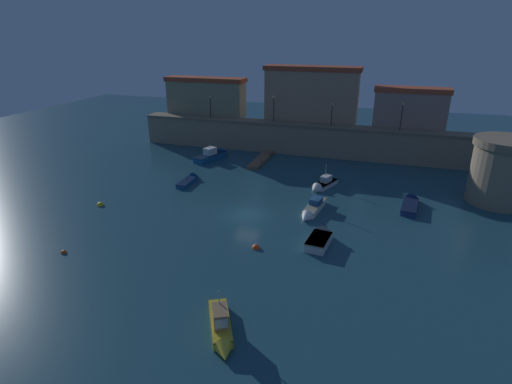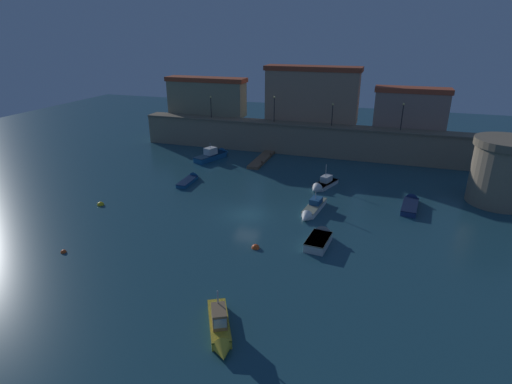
{
  "view_description": "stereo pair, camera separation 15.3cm",
  "coord_description": "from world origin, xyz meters",
  "px_view_note": "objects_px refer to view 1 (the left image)",
  "views": [
    {
      "loc": [
        12.69,
        -36.27,
        17.74
      ],
      "look_at": [
        0.0,
        3.04,
        1.38
      ],
      "focal_mm": 28.7,
      "sensor_mm": 36.0,
      "label": 1
    },
    {
      "loc": [
        12.84,
        -36.23,
        17.74
      ],
      "look_at": [
        0.0,
        3.04,
        1.38
      ],
      "focal_mm": 28.7,
      "sensor_mm": 36.0,
      "label": 2
    }
  ],
  "objects_px": {
    "quay_lamp_3": "(402,112)",
    "moored_boat_3": "(312,209)",
    "mooring_buoy_0": "(64,253)",
    "fortress_tower": "(503,171)",
    "quay_lamp_0": "(210,103)",
    "moored_boat_5": "(214,155)",
    "quay_lamp_2": "(332,111)",
    "moored_boat_4": "(221,328)",
    "mooring_buoy_1": "(100,205)",
    "mooring_buoy_2": "(256,248)",
    "moored_boat_1": "(321,238)",
    "moored_boat_0": "(322,185)",
    "moored_boat_6": "(410,203)",
    "quay_lamp_1": "(274,105)",
    "moored_boat_2": "(190,179)"
  },
  "relations": [
    {
      "from": "quay_lamp_3",
      "to": "mooring_buoy_1",
      "type": "relative_size",
      "value": 5.14
    },
    {
      "from": "fortress_tower",
      "to": "quay_lamp_0",
      "type": "distance_m",
      "value": 41.62
    },
    {
      "from": "quay_lamp_2",
      "to": "quay_lamp_3",
      "type": "relative_size",
      "value": 0.86
    },
    {
      "from": "moored_boat_6",
      "to": "moored_boat_3",
      "type": "bearing_deg",
      "value": 122.94
    },
    {
      "from": "fortress_tower",
      "to": "quay_lamp_3",
      "type": "distance_m",
      "value": 16.7
    },
    {
      "from": "moored_boat_4",
      "to": "fortress_tower",
      "type": "bearing_deg",
      "value": 116.63
    },
    {
      "from": "mooring_buoy_1",
      "to": "moored_boat_6",
      "type": "bearing_deg",
      "value": 17.63
    },
    {
      "from": "fortress_tower",
      "to": "moored_boat_1",
      "type": "distance_m",
      "value": 22.98
    },
    {
      "from": "quay_lamp_2",
      "to": "moored_boat_6",
      "type": "bearing_deg",
      "value": -55.58
    },
    {
      "from": "moored_boat_5",
      "to": "moored_boat_0",
      "type": "bearing_deg",
      "value": -92.98
    },
    {
      "from": "moored_boat_5",
      "to": "mooring_buoy_1",
      "type": "relative_size",
      "value": 9.3
    },
    {
      "from": "moored_boat_2",
      "to": "mooring_buoy_1",
      "type": "relative_size",
      "value": 6.71
    },
    {
      "from": "quay_lamp_0",
      "to": "moored_boat_2",
      "type": "height_order",
      "value": "quay_lamp_0"
    },
    {
      "from": "quay_lamp_3",
      "to": "quay_lamp_0",
      "type": "bearing_deg",
      "value": 180.0
    },
    {
      "from": "moored_boat_3",
      "to": "mooring_buoy_1",
      "type": "distance_m",
      "value": 22.91
    },
    {
      "from": "fortress_tower",
      "to": "moored_boat_0",
      "type": "relative_size",
      "value": 1.41
    },
    {
      "from": "quay_lamp_3",
      "to": "moored_boat_3",
      "type": "distance_m",
      "value": 23.91
    },
    {
      "from": "quay_lamp_0",
      "to": "mooring_buoy_1",
      "type": "xyz_separation_m",
      "value": [
        -1.59,
        -26.58,
        -6.94
      ]
    },
    {
      "from": "fortress_tower",
      "to": "mooring_buoy_0",
      "type": "relative_size",
      "value": 14.5
    },
    {
      "from": "quay_lamp_1",
      "to": "quay_lamp_2",
      "type": "distance_m",
      "value": 8.82
    },
    {
      "from": "moored_boat_1",
      "to": "moored_boat_5",
      "type": "xyz_separation_m",
      "value": [
        -19.41,
        21.0,
        0.14
      ]
    },
    {
      "from": "moored_boat_0",
      "to": "quay_lamp_1",
      "type": "bearing_deg",
      "value": -123.67
    },
    {
      "from": "fortress_tower",
      "to": "moored_boat_6",
      "type": "xyz_separation_m",
      "value": [
        -9.07,
        -3.98,
        -3.33
      ]
    },
    {
      "from": "quay_lamp_0",
      "to": "moored_boat_6",
      "type": "relative_size",
      "value": 0.61
    },
    {
      "from": "moored_boat_6",
      "to": "mooring_buoy_1",
      "type": "bearing_deg",
      "value": 113.39
    },
    {
      "from": "moored_boat_4",
      "to": "mooring_buoy_0",
      "type": "bearing_deg",
      "value": -135.07
    },
    {
      "from": "moored_boat_6",
      "to": "mooring_buoy_2",
      "type": "height_order",
      "value": "moored_boat_6"
    },
    {
      "from": "fortress_tower",
      "to": "moored_boat_4",
      "type": "relative_size",
      "value": 1.36
    },
    {
      "from": "quay_lamp_0",
      "to": "mooring_buoy_1",
      "type": "distance_m",
      "value": 27.52
    },
    {
      "from": "quay_lamp_3",
      "to": "moored_boat_3",
      "type": "height_order",
      "value": "quay_lamp_3"
    },
    {
      "from": "quay_lamp_1",
      "to": "quay_lamp_2",
      "type": "relative_size",
      "value": 1.19
    },
    {
      "from": "moored_boat_3",
      "to": "mooring_buoy_0",
      "type": "distance_m",
      "value": 23.83
    },
    {
      "from": "quay_lamp_0",
      "to": "moored_boat_3",
      "type": "relative_size",
      "value": 0.56
    },
    {
      "from": "moored_boat_3",
      "to": "moored_boat_5",
      "type": "relative_size",
      "value": 0.9
    },
    {
      "from": "quay_lamp_2",
      "to": "moored_boat_4",
      "type": "distance_m",
      "value": 41.89
    },
    {
      "from": "moored_boat_0",
      "to": "mooring_buoy_2",
      "type": "distance_m",
      "value": 16.77
    },
    {
      "from": "moored_boat_0",
      "to": "moored_boat_3",
      "type": "relative_size",
      "value": 0.83
    },
    {
      "from": "fortress_tower",
      "to": "moored_boat_5",
      "type": "xyz_separation_m",
      "value": [
        -36.36,
        5.82,
        -3.09
      ]
    },
    {
      "from": "moored_boat_2",
      "to": "moored_boat_5",
      "type": "xyz_separation_m",
      "value": [
        -1.05,
        10.06,
        0.31
      ]
    },
    {
      "from": "moored_boat_2",
      "to": "moored_boat_3",
      "type": "relative_size",
      "value": 0.8
    },
    {
      "from": "quay_lamp_0",
      "to": "moored_boat_5",
      "type": "bearing_deg",
      "value": -63.84
    },
    {
      "from": "quay_lamp_0",
      "to": "quay_lamp_1",
      "type": "relative_size",
      "value": 0.88
    },
    {
      "from": "mooring_buoy_2",
      "to": "mooring_buoy_0",
      "type": "bearing_deg",
      "value": -159.3
    },
    {
      "from": "fortress_tower",
      "to": "moored_boat_4",
      "type": "height_order",
      "value": "fortress_tower"
    },
    {
      "from": "moored_boat_4",
      "to": "mooring_buoy_0",
      "type": "relative_size",
      "value": 10.68
    },
    {
      "from": "fortress_tower",
      "to": "quay_lamp_0",
      "type": "relative_size",
      "value": 2.1
    },
    {
      "from": "moored_boat_0",
      "to": "mooring_buoy_2",
      "type": "bearing_deg",
      "value": 9.76
    },
    {
      "from": "moored_boat_2",
      "to": "moored_boat_0",
      "type": "bearing_deg",
      "value": -82.23
    },
    {
      "from": "mooring_buoy_1",
      "to": "mooring_buoy_2",
      "type": "relative_size",
      "value": 1.04
    },
    {
      "from": "quay_lamp_3",
      "to": "moored_boat_3",
      "type": "relative_size",
      "value": 0.61
    }
  ]
}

